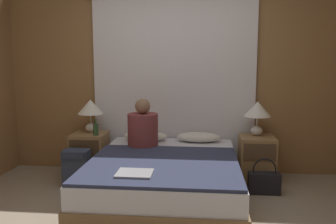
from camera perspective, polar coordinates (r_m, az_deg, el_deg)
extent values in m
cube|color=olive|center=(4.73, 0.95, 5.43)|extent=(4.55, 0.06, 2.50)
cube|color=white|center=(4.68, 0.89, 3.92)|extent=(2.12, 0.02, 2.26)
cube|color=olive|center=(3.88, -0.43, -12.22)|extent=(1.55, 1.96, 0.25)
cube|color=silver|center=(3.81, -0.44, -8.94)|extent=(1.51, 1.92, 0.21)
cube|color=#937047|center=(4.74, -12.40, -6.65)|extent=(0.42, 0.43, 0.56)
cube|color=#4C3823|center=(4.50, -13.32, -5.64)|extent=(0.37, 0.02, 0.20)
cube|color=#937047|center=(4.56, 14.02, -7.29)|extent=(0.42, 0.43, 0.56)
cube|color=#4C3823|center=(4.32, 14.51, -6.28)|extent=(0.37, 0.02, 0.20)
ellipsoid|color=silver|center=(4.73, -12.25, -2.45)|extent=(0.15, 0.15, 0.12)
cylinder|color=#B2A893|center=(4.71, -12.29, -1.02)|extent=(0.02, 0.02, 0.12)
cone|color=white|center=(4.69, -12.35, 0.84)|extent=(0.33, 0.33, 0.19)
ellipsoid|color=silver|center=(4.56, 14.04, -2.93)|extent=(0.15, 0.15, 0.12)
cylinder|color=#B2A893|center=(4.54, 14.09, -1.44)|extent=(0.02, 0.02, 0.12)
cone|color=white|center=(4.51, 14.16, 0.48)|extent=(0.33, 0.33, 0.19)
ellipsoid|color=silver|center=(4.57, -3.64, -3.86)|extent=(0.55, 0.29, 0.12)
ellipsoid|color=silver|center=(4.52, 4.94, -4.04)|extent=(0.55, 0.29, 0.12)
cube|color=#2D334C|center=(3.52, -0.91, -8.38)|extent=(1.49, 1.36, 0.03)
cylinder|color=brown|center=(4.20, -4.05, -3.00)|extent=(0.36, 0.36, 0.40)
sphere|color=#846047|center=(4.15, -4.09, 0.93)|extent=(0.18, 0.18, 0.18)
cylinder|color=#2D4C28|center=(4.51, -11.51, -2.75)|extent=(0.07, 0.07, 0.15)
cylinder|color=#2D4C28|center=(4.50, -11.55, -1.46)|extent=(0.02, 0.02, 0.06)
cube|color=#9EA0A5|center=(3.19, -5.38, -9.76)|extent=(0.32, 0.26, 0.02)
cube|color=#333D56|center=(4.42, -14.43, -8.67)|extent=(0.30, 0.20, 0.44)
cube|color=#283045|center=(4.35, -14.60, -6.49)|extent=(0.27, 0.22, 0.08)
cube|color=black|center=(4.22, 15.15, -10.95)|extent=(0.35, 0.15, 0.23)
torus|color=black|center=(4.17, 15.23, -8.91)|extent=(0.26, 0.02, 0.26)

